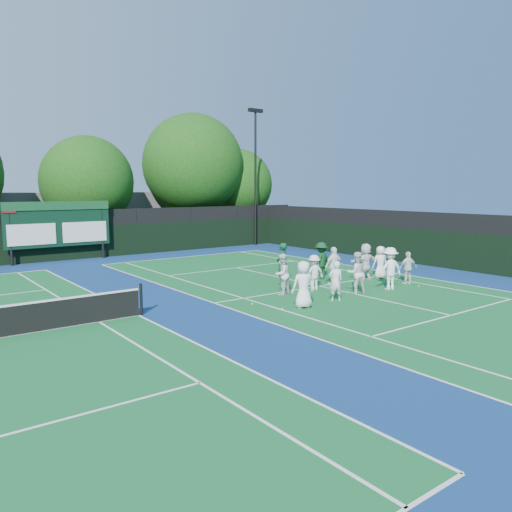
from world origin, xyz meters
TOP-DOWN VIEW (x-y plane):
  - ground at (0.00, 0.00)m, footprint 120.00×120.00m
  - court_apron at (-6.00, 1.00)m, footprint 34.00×32.00m
  - near_court at (0.00, 1.00)m, footprint 11.05×23.85m
  - back_fence at (-6.00, 16.00)m, footprint 34.00×0.08m
  - divider_fence_right at (9.00, 1.00)m, footprint 0.08×32.00m
  - scoreboard at (-7.01, 15.59)m, footprint 6.00×0.21m
  - clubhouse at (-2.00, 24.00)m, footprint 18.00×6.00m
  - light_pole_right at (7.50, 15.70)m, footprint 1.20×0.30m
  - tree_c at (-3.74, 19.58)m, footprint 6.18×6.18m
  - tree_d at (4.48, 19.58)m, footprint 7.76×7.76m
  - tree_e at (8.59, 19.58)m, footprint 5.82×5.82m
  - tennis_ball_0 at (-4.08, -1.32)m, footprint 0.07×0.07m
  - tennis_ball_2 at (3.42, -1.71)m, footprint 0.07×0.07m
  - tennis_ball_3 at (-4.48, -0.05)m, footprint 0.07×0.07m
  - tennis_ball_4 at (-0.00, 1.28)m, footprint 0.07×0.07m
  - tennis_ball_5 at (4.53, 0.49)m, footprint 0.07×0.07m
  - player_front_0 at (-3.27, -1.54)m, footprint 0.96×0.76m
  - player_front_1 at (-1.54, -1.47)m, footprint 0.67×0.57m
  - player_front_2 at (0.14, -0.99)m, footprint 1.04×0.94m
  - player_front_3 at (1.90, -1.30)m, footprint 1.30×0.93m
  - player_front_4 at (3.56, -1.02)m, footprint 0.94×0.64m
  - player_back_0 at (-2.44, 0.69)m, footprint 0.97×0.86m
  - player_back_1 at (-0.74, 0.58)m, footprint 1.03×0.67m
  - player_back_2 at (0.71, 0.81)m, footprint 1.03×0.47m
  - player_back_3 at (2.69, 0.72)m, footprint 1.64×0.54m
  - player_back_4 at (3.69, 0.65)m, footprint 0.88×0.71m
  - coach_left at (-1.03, 2.35)m, footprint 0.81×0.69m
  - coach_right at (1.32, 2.26)m, footprint 1.26×0.88m

SIDE VIEW (x-z plane):
  - ground at x=0.00m, z-range 0.00..0.00m
  - court_apron at x=-6.00m, z-range 0.00..0.01m
  - near_court at x=0.00m, z-range 0.01..0.01m
  - tennis_ball_0 at x=-4.08m, z-range 0.00..0.07m
  - tennis_ball_2 at x=3.42m, z-range 0.00..0.07m
  - tennis_ball_3 at x=-4.48m, z-range 0.00..0.07m
  - tennis_ball_4 at x=0.00m, z-range 0.00..0.07m
  - tennis_ball_5 at x=4.53m, z-range 0.00..0.07m
  - player_front_4 at x=3.56m, z-range 0.00..1.48m
  - player_back_1 at x=-0.74m, z-range 0.00..1.50m
  - player_front_1 at x=-1.54m, z-range 0.00..1.56m
  - player_back_4 at x=3.69m, z-range 0.00..1.57m
  - player_back_0 at x=-2.44m, z-range 0.00..1.68m
  - player_front_0 at x=-3.27m, z-range 0.00..1.72m
  - player_back_2 at x=0.71m, z-range 0.00..1.73m
  - player_front_2 at x=0.14m, z-range 0.00..1.73m
  - player_back_3 at x=2.69m, z-range 0.00..1.76m
  - coach_right at x=1.32m, z-range 0.00..1.77m
  - player_front_3 at x=1.90m, z-range 0.00..1.82m
  - coach_left at x=-1.03m, z-range 0.00..1.88m
  - back_fence at x=-6.00m, z-range -0.14..2.86m
  - divider_fence_right at x=9.00m, z-range -0.14..2.86m
  - clubhouse at x=-2.00m, z-range 0.00..4.00m
  - scoreboard at x=-7.01m, z-range 0.42..3.97m
  - tree_e at x=8.59m, z-range 0.69..8.21m
  - tree_c at x=-3.74m, z-range 0.65..8.47m
  - tree_d at x=4.48m, z-range 0.91..10.90m
  - light_pole_right at x=7.50m, z-range 1.24..11.36m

